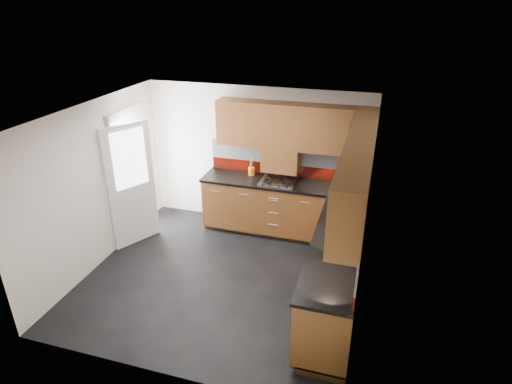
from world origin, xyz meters
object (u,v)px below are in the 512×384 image
(food_processor, at_px, (348,193))
(toaster, at_px, (361,183))
(gas_hob, at_px, (278,181))
(utensil_pot, at_px, (252,170))

(food_processor, bearing_deg, toaster, 72.42)
(gas_hob, bearing_deg, food_processor, -18.82)
(toaster, bearing_deg, utensil_pot, 178.03)
(gas_hob, relative_size, toaster, 1.76)
(utensil_pot, distance_m, food_processor, 1.74)
(gas_hob, height_order, utensil_pot, utensil_pot)
(toaster, bearing_deg, gas_hob, -174.99)
(gas_hob, bearing_deg, utensil_pot, 160.76)
(utensil_pot, height_order, toaster, utensil_pot)
(utensil_pot, xyz_separation_m, toaster, (1.80, -0.06, 0.01))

